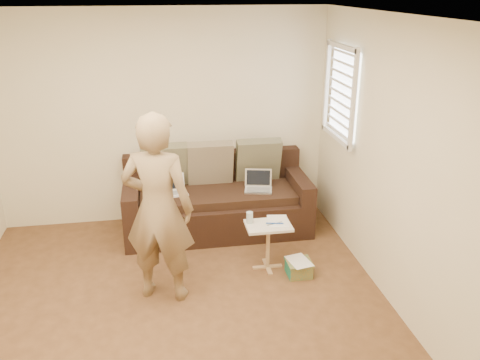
# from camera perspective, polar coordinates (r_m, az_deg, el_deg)

# --- Properties ---
(floor) EXTENTS (4.50, 4.50, 0.00)m
(floor) POSITION_cam_1_polar(r_m,az_deg,el_deg) (4.69, -7.03, -15.84)
(floor) COLOR #4F341D
(floor) RESTS_ON ground
(ceiling) EXTENTS (4.50, 4.50, 0.00)m
(ceiling) POSITION_cam_1_polar(r_m,az_deg,el_deg) (3.75, -8.90, 17.73)
(ceiling) COLOR white
(ceiling) RESTS_ON wall_back
(wall_back) EXTENTS (4.00, 0.00, 4.00)m
(wall_back) POSITION_cam_1_polar(r_m,az_deg,el_deg) (6.18, -8.74, 6.88)
(wall_back) COLOR beige
(wall_back) RESTS_ON ground
(wall_right) EXTENTS (0.00, 4.50, 4.50)m
(wall_right) POSITION_cam_1_polar(r_m,az_deg,el_deg) (4.54, 18.21, 0.68)
(wall_right) COLOR beige
(wall_right) RESTS_ON ground
(window_blinds) EXTENTS (0.12, 0.88, 1.08)m
(window_blinds) POSITION_cam_1_polar(r_m,az_deg,el_deg) (5.73, 11.40, 9.68)
(window_blinds) COLOR white
(window_blinds) RESTS_ON wall_right
(sofa) EXTENTS (2.20, 0.95, 0.85)m
(sofa) POSITION_cam_1_polar(r_m,az_deg,el_deg) (6.05, -2.64, -1.98)
(sofa) COLOR black
(sofa) RESTS_ON ground
(pillow_left) EXTENTS (0.55, 0.29, 0.57)m
(pillow_left) POSITION_cam_1_polar(r_m,az_deg,el_deg) (6.10, -8.58, 1.69)
(pillow_left) COLOR #575740
(pillow_left) RESTS_ON sofa
(pillow_mid) EXTENTS (0.55, 0.27, 0.57)m
(pillow_mid) POSITION_cam_1_polar(r_m,az_deg,el_deg) (6.10, -3.41, 1.91)
(pillow_mid) COLOR #6B634C
(pillow_mid) RESTS_ON sofa
(pillow_right) EXTENTS (0.55, 0.28, 0.57)m
(pillow_right) POSITION_cam_1_polar(r_m,az_deg,el_deg) (6.21, 2.08, 2.29)
(pillow_right) COLOR #575740
(pillow_right) RESTS_ON sofa
(laptop_silver) EXTENTS (0.37, 0.30, 0.21)m
(laptop_silver) POSITION_cam_1_polar(r_m,az_deg,el_deg) (5.99, 2.10, -1.24)
(laptop_silver) COLOR #B7BABC
(laptop_silver) RESTS_ON sofa
(laptop_white) EXTENTS (0.33, 0.26, 0.21)m
(laptop_white) POSITION_cam_1_polar(r_m,az_deg,el_deg) (5.94, -7.45, -1.61)
(laptop_white) COLOR white
(laptop_white) RESTS_ON sofa
(person) EXTENTS (0.78, 0.64, 1.83)m
(person) POSITION_cam_1_polar(r_m,az_deg,el_deg) (4.62, -9.30, -3.28)
(person) COLOR olive
(person) RESTS_ON ground
(side_table) EXTENTS (0.47, 0.33, 0.51)m
(side_table) POSITION_cam_1_polar(r_m,az_deg,el_deg) (5.31, 3.19, -7.54)
(side_table) COLOR silver
(side_table) RESTS_ON ground
(drinking_glass) EXTENTS (0.07, 0.07, 0.12)m
(drinking_glass) POSITION_cam_1_polar(r_m,az_deg,el_deg) (5.19, 1.10, -4.29)
(drinking_glass) COLOR silver
(drinking_glass) RESTS_ON side_table
(scissors) EXTENTS (0.20, 0.15, 0.02)m
(scissors) POSITION_cam_1_polar(r_m,az_deg,el_deg) (5.20, 3.97, -4.96)
(scissors) COLOR silver
(scissors) RESTS_ON side_table
(paper_on_table) EXTENTS (0.25, 0.33, 0.00)m
(paper_on_table) POSITION_cam_1_polar(r_m,az_deg,el_deg) (5.26, 4.33, -4.68)
(paper_on_table) COLOR white
(paper_on_table) RESTS_ON side_table
(striped_box) EXTENTS (0.26, 0.26, 0.16)m
(striped_box) POSITION_cam_1_polar(r_m,az_deg,el_deg) (5.30, 6.71, -9.89)
(striped_box) COLOR #BF6C1C
(striped_box) RESTS_ON ground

